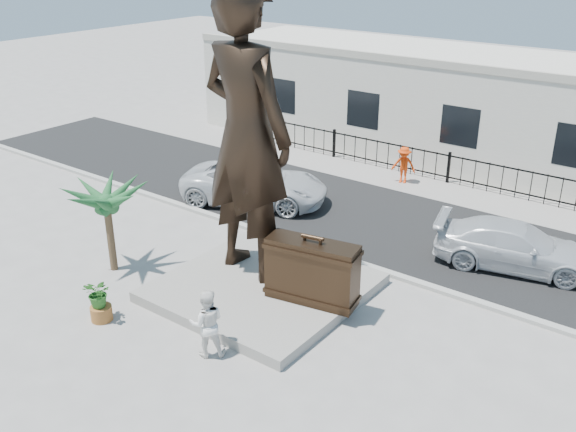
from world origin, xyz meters
name	(u,v)px	position (x,y,z in m)	size (l,w,h in m)	color
ground	(242,321)	(0.00, 0.00, 0.00)	(100.00, 100.00, 0.00)	#9E9991
street	(390,221)	(0.00, 8.00, 0.01)	(40.00, 7.00, 0.01)	black
curb	(336,256)	(0.00, 4.50, 0.06)	(40.00, 0.25, 0.12)	#A5A399
far_sidewalk	(439,188)	(0.00, 12.00, 0.01)	(40.00, 2.50, 0.02)	#9E9991
plinth	(263,287)	(-0.50, 1.50, 0.15)	(5.20, 5.20, 0.30)	gray
fence	(448,169)	(0.00, 12.80, 0.60)	(22.00, 0.10, 1.20)	black
building	(492,109)	(0.00, 17.00, 2.20)	(28.00, 7.00, 4.40)	silver
statue	(247,135)	(-1.33, 1.94, 4.34)	(2.95, 1.94, 8.09)	black
suitcase	(312,272)	(1.11, 1.56, 1.16)	(2.43, 0.77, 1.71)	black
tourist	(207,323)	(0.29, -1.56, 0.87)	(0.84, 0.66, 1.73)	white
car_white	(255,184)	(-4.91, 6.49, 0.76)	(2.49, 5.40, 1.50)	silver
car_silver	(515,246)	(4.61, 7.21, 0.70)	(1.93, 4.74, 1.38)	silver
worker	(404,165)	(-1.45, 11.70, 0.77)	(0.97, 0.56, 1.50)	#EC3F0C
palm_tree	(115,269)	(-4.95, -0.13, 0.00)	(1.80, 1.80, 3.20)	#1D5026
planter	(101,313)	(-2.98, -2.13, 0.20)	(0.56, 0.56, 0.40)	#995B28
shrub	(99,293)	(-2.98, -2.13, 0.80)	(0.72, 0.62, 0.79)	#27611F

